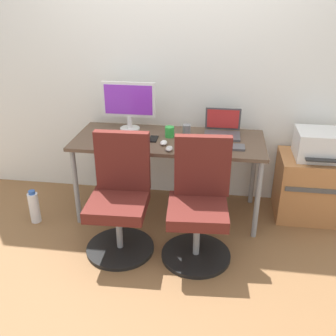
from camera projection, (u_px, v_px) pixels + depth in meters
name	position (u px, v px, depth m)	size (l,w,h in m)	color
ground_plane	(169.00, 211.00, 3.62)	(5.28, 5.28, 0.00)	brown
back_wall	(175.00, 63.00, 3.44)	(4.40, 0.04, 2.60)	white
desk	(169.00, 146.00, 3.34)	(1.63, 0.67, 0.73)	brown
office_chair_left	(120.00, 200.00, 2.97)	(0.54, 0.54, 0.94)	black
office_chair_right	(199.00, 206.00, 2.89)	(0.54, 0.54, 0.94)	black
side_cabinet	(311.00, 187.00, 3.46)	(0.59, 0.48, 0.58)	#B77542
printer	(318.00, 144.00, 3.28)	(0.38, 0.40, 0.24)	silver
water_bottle_on_floor	(34.00, 207.00, 3.41)	(0.09, 0.09, 0.31)	white
desktop_monitor	(129.00, 102.00, 3.42)	(0.48, 0.18, 0.43)	silver
open_laptop	(222.00, 129.00, 3.37)	(0.31, 0.26, 0.23)	#4C4C51
keyboard_by_monitor	(116.00, 141.00, 3.24)	(0.34, 0.12, 0.02)	#B7B7B7
keyboard_by_laptop	(224.00, 147.00, 3.12)	(0.34, 0.12, 0.02)	#515156
mouse_by_monitor	(164.00, 143.00, 3.18)	(0.06, 0.10, 0.03)	silver
mouse_by_laptop	(169.00, 149.00, 3.07)	(0.06, 0.10, 0.03)	#B7B7B7
coffee_mug	(169.00, 132.00, 3.33)	(0.08, 0.08, 0.09)	green
pen_cup	(186.00, 131.00, 3.34)	(0.07, 0.07, 0.10)	slate
phone_near_laptop	(182.00, 141.00, 3.24)	(0.07, 0.14, 0.01)	black
phone_near_monitor	(153.00, 139.00, 3.29)	(0.07, 0.14, 0.01)	black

